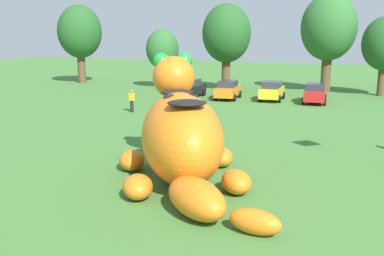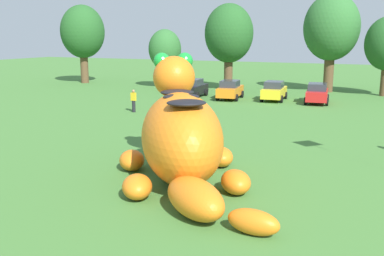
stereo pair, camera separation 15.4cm
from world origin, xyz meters
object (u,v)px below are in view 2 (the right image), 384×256
(giant_inflatable_creature, at_px, (182,136))
(car_black, at_px, (193,88))
(car_yellow, at_px, (274,91))
(car_red, at_px, (317,93))
(spectator_mid_field, at_px, (134,101))
(car_orange, at_px, (230,90))

(giant_inflatable_creature, bearing_deg, car_black, 113.31)
(car_yellow, bearing_deg, giant_inflatable_creature, -84.76)
(car_red, bearing_deg, car_black, -175.11)
(car_yellow, height_order, car_red, same)
(giant_inflatable_creature, bearing_deg, spectator_mid_field, 128.58)
(car_orange, distance_m, spectator_mid_field, 10.53)
(giant_inflatable_creature, bearing_deg, car_yellow, 95.24)
(car_yellow, bearing_deg, car_red, -1.82)
(giant_inflatable_creature, bearing_deg, car_orange, 104.92)
(car_yellow, relative_size, car_red, 0.99)
(car_black, xyz_separation_m, spectator_mid_field, (-0.68, -9.39, -0.01))
(car_orange, bearing_deg, car_black, -176.27)
(car_black, xyz_separation_m, car_orange, (3.60, 0.23, 0.00))
(car_red, bearing_deg, giant_inflatable_creature, -94.01)
(car_orange, bearing_deg, car_red, 5.44)
(car_orange, relative_size, spectator_mid_field, 2.50)
(car_black, bearing_deg, car_red, 4.89)
(car_yellow, xyz_separation_m, car_red, (3.77, -0.12, 0.00))
(giant_inflatable_creature, height_order, car_yellow, giant_inflatable_creature)
(car_black, bearing_deg, car_orange, 3.73)
(car_orange, height_order, car_red, same)
(car_black, height_order, car_orange, same)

